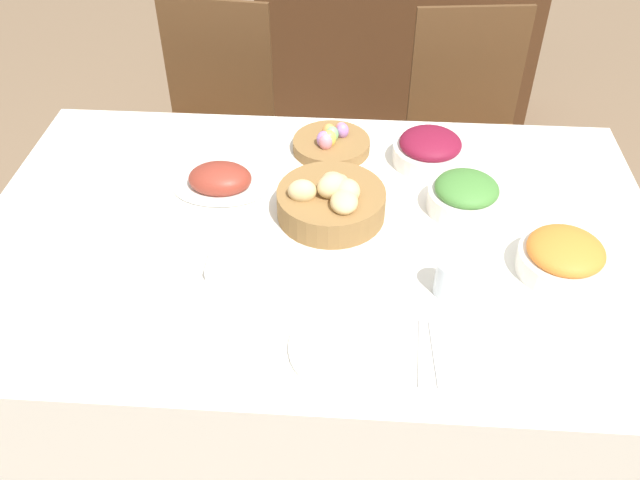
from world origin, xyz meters
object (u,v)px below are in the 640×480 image
ham_platter (220,180)px  egg_basket (331,143)px  carrot_bowl (564,257)px  spoon (435,353)px  drinking_cup (449,278)px  butter_dish (237,265)px  dinner_plate (348,348)px  fork (277,345)px  chair_far_right (467,131)px  knife (421,352)px  chair_far_left (213,122)px  green_salad_bowl (466,195)px  beet_salad_bowl (430,149)px  bread_basket (332,200)px  sideboard (397,23)px

ham_platter → egg_basket: bearing=35.5°
carrot_bowl → spoon: carrot_bowl is taller
drinking_cup → butter_dish: 0.50m
ham_platter → spoon: (0.55, -0.55, -0.02)m
dinner_plate → fork: 0.15m
chair_far_right → knife: size_ratio=5.12×
dinner_plate → chair_far_right: bearing=72.6°
chair_far_left → dinner_plate: size_ratio=3.68×
green_salad_bowl → dinner_plate: (-0.29, -0.50, -0.04)m
carrot_bowl → knife: carrot_bowl is taller
dinner_plate → butter_dish: (-0.27, 0.23, 0.01)m
ham_platter → beet_salad_bowl: bearing=15.9°
drinking_cup → egg_basket: bearing=117.4°
chair_far_left → beet_salad_bowl: size_ratio=4.49×
knife → drinking_cup: (0.07, 0.19, 0.04)m
egg_basket → beet_salad_bowl: (0.28, -0.04, 0.02)m
fork → bread_basket: bearing=81.4°
drinking_cup → chair_far_left: bearing=125.0°
sideboard → green_salad_bowl: 1.85m
butter_dish → drinking_cup: bearing=-4.6°
carrot_bowl → drinking_cup: bearing=-161.9°
egg_basket → green_salad_bowl: size_ratio=1.16×
bread_basket → egg_basket: bearing=93.3°
chair_far_left → drinking_cup: bearing=-49.1°
spoon → drinking_cup: 0.19m
carrot_bowl → fork: carrot_bowl is taller
egg_basket → knife: size_ratio=1.25×
chair_far_left → carrot_bowl: chair_far_left is taller
chair_far_right → dinner_plate: (-0.41, -1.30, 0.24)m
fork → spoon: 0.33m
dinner_plate → spoon: dinner_plate is taller
chair_far_left → butter_dish: bearing=-69.2°
sideboard → dinner_plate: bearing=-94.0°
knife → spoon: (0.03, 0.00, 0.00)m
chair_far_right → egg_basket: (-0.49, -0.54, 0.26)m
chair_far_left → beet_salad_bowl: bearing=-31.4°
ham_platter → butter_dish: (0.10, -0.33, -0.01)m
sideboard → spoon: (0.02, -2.33, 0.26)m
dinner_plate → butter_dish: 0.35m
chair_far_left → carrot_bowl: bearing=-38.3°
ham_platter → spoon: 0.78m
beet_salad_bowl → dinner_plate: 0.75m
ham_platter → knife: bearing=-46.6°
sideboard → egg_basket: 1.61m
ham_platter → fork: bearing=-68.4°
chair_far_right → spoon: size_ratio=5.12×
ham_platter → sideboard: bearing=73.3°
chair_far_left → carrot_bowl: size_ratio=4.42×
butter_dish → sideboard: bearing=78.3°
green_salad_bowl → knife: size_ratio=1.07×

